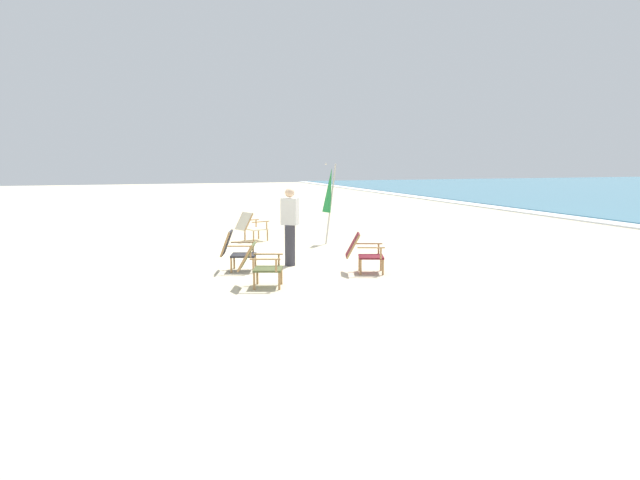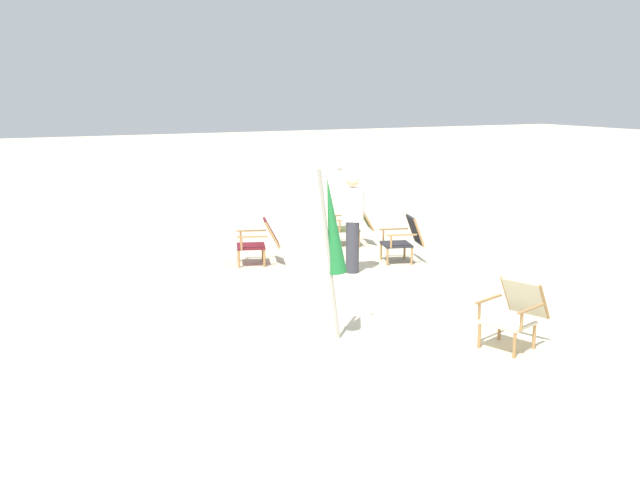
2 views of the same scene
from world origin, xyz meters
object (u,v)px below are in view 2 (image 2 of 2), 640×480
(umbrella_furled_green, at_px, (332,228))
(beach_chair_front_right, at_px, (260,240))
(beach_chair_front_left, at_px, (355,224))
(person_near_chairs, at_px, (353,223))
(beach_chair_back_right, at_px, (405,238))
(beach_chair_mid_center, at_px, (515,311))

(umbrella_furled_green, bearing_deg, beach_chair_front_right, -9.90)
(beach_chair_front_left, xyz_separation_m, beach_chair_front_right, (-0.68, 2.24, 0.00))
(person_near_chairs, bearing_deg, beach_chair_back_right, -77.44)
(beach_chair_mid_center, height_order, beach_chair_front_left, beach_chair_mid_center)
(person_near_chairs, bearing_deg, beach_chair_front_right, 42.44)
(beach_chair_back_right, distance_m, beach_chair_front_left, 1.66)
(beach_chair_front_right, distance_m, umbrella_furled_green, 4.27)
(beach_chair_mid_center, distance_m, umbrella_furled_green, 2.38)
(beach_chair_back_right, relative_size, beach_chair_front_right, 0.92)
(beach_chair_front_left, xyz_separation_m, person_near_chairs, (-1.93, 1.11, 0.42))
(beach_chair_front_right, xyz_separation_m, umbrella_furled_green, (-4.09, 0.71, 0.96))
(beach_chair_back_right, bearing_deg, person_near_chairs, 102.56)
(beach_chair_back_right, height_order, beach_chair_front_right, beach_chair_back_right)
(beach_chair_back_right, distance_m, person_near_chairs, 1.29)
(beach_chair_mid_center, xyz_separation_m, person_near_chairs, (4.00, -0.00, 0.42))
(beach_chair_front_left, bearing_deg, beach_chair_back_right, -176.98)
(umbrella_furled_green, bearing_deg, beach_chair_back_right, -44.31)
(beach_chair_back_right, xyz_separation_m, umbrella_furled_green, (-3.12, 3.05, 0.95))
(beach_chair_back_right, bearing_deg, umbrella_furled_green, 135.69)
(beach_chair_front_left, relative_size, umbrella_furled_green, 0.43)
(umbrella_furled_green, distance_m, person_near_chairs, 3.44)
(umbrella_furled_green, xyz_separation_m, person_near_chairs, (2.85, -1.85, -0.55))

